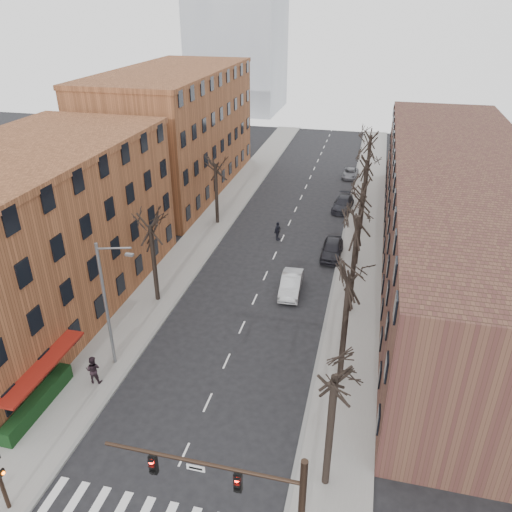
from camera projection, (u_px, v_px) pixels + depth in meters
The scene contains 23 objects.
sidewalk_left at pixel (217, 219), 55.22m from camera, with size 4.00×90.00×0.15m, color gray.
sidewalk_right at pixel (364, 233), 51.87m from camera, with size 4.00×90.00×0.15m, color gray.
building_left_near at pixel (29, 239), 36.92m from camera, with size 12.00×26.00×12.00m, color brown.
building_left_far at pixel (175, 133), 61.47m from camera, with size 12.00×28.00×14.00m, color brown.
building_right at pixel (459, 214), 43.62m from camera, with size 12.00×50.00×10.00m, color #533527.
awning_left at pixel (52, 399), 30.55m from camera, with size 1.20×7.00×0.15m, color maroon.
hedge at pixel (38, 402), 29.41m from camera, with size 0.80×6.00×1.00m, color black.
tree_right_a at pixel (325, 483), 25.26m from camera, with size 5.20×5.20×10.00m, color black, non-canonical shape.
tree_right_b at pixel (339, 379), 32.16m from camera, with size 5.20×5.20×10.80m, color black, non-canonical shape.
tree_right_c at pixel (349, 312), 39.06m from camera, with size 5.20×5.20×11.60m, color black, non-canonical shape.
tree_right_d at pixel (355, 264), 45.96m from camera, with size 5.20×5.20×10.00m, color black, non-canonical shape.
tree_right_e at pixel (360, 230), 52.85m from camera, with size 5.20×5.20×10.80m, color black, non-canonical shape.
tree_right_f at pixel (364, 203), 59.75m from camera, with size 5.20×5.20×11.60m, color black, non-canonical shape.
tree_left_a at pixel (158, 300), 40.52m from camera, with size 5.20×5.20×9.50m, color black, non-canonical shape.
tree_left_b at pixel (218, 223), 54.31m from camera, with size 5.20×5.20×9.50m, color black, non-canonical shape.
signal_mast_arm at pixel (262, 504), 19.37m from camera, with size 8.14×0.30×7.20m.
streetlight at pixel (108, 301), 31.19m from camera, with size 2.45×0.22×9.03m.
silver_sedan at pixel (291, 284), 41.31m from camera, with size 1.62×4.65×1.53m, color #AAADB1.
parked_car_near at pixel (332, 249), 46.96m from camera, with size 1.91×4.74×1.62m, color black.
parked_car_mid at pixel (343, 204), 57.54m from camera, with size 2.01×4.94×1.43m, color black.
parked_car_far at pixel (350, 173), 67.94m from camera, with size 1.93×4.19×1.16m, color slate.
pedestrian_b at pixel (93, 370), 31.30m from camera, with size 0.94×0.73×1.92m, color black.
pedestrian_crossing at pixel (278, 231), 50.19m from camera, with size 1.14×0.47×1.94m, color black.
Camera 1 is at (8.23, -13.44, 21.89)m, focal length 35.00 mm.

